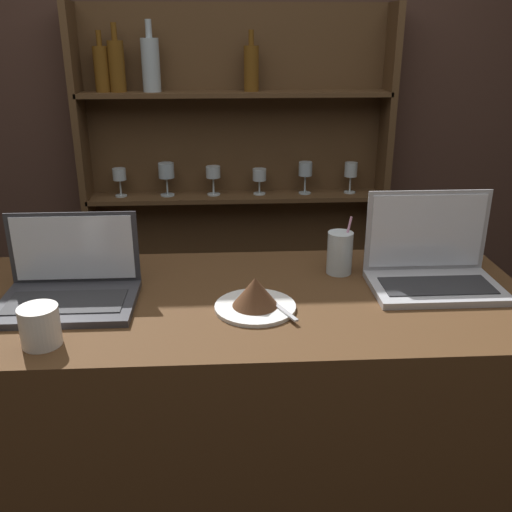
# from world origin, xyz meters

# --- Properties ---
(bar_counter) EXTENTS (1.63, 0.64, 1.09)m
(bar_counter) POSITION_xyz_m (0.00, 0.32, 0.55)
(bar_counter) COLOR #4C3019
(bar_counter) RESTS_ON ground_plane
(back_wall) EXTENTS (7.00, 0.06, 2.70)m
(back_wall) POSITION_xyz_m (0.00, 1.68, 1.35)
(back_wall) COLOR #4C3328
(back_wall) RESTS_ON ground_plane
(back_shelf) EXTENTS (1.40, 0.18, 1.86)m
(back_shelf) POSITION_xyz_m (0.06, 1.60, 0.98)
(back_shelf) COLOR brown
(back_shelf) RESTS_ON ground_plane
(laptop_near) EXTENTS (0.34, 0.24, 0.21)m
(laptop_near) POSITION_xyz_m (-0.38, 0.32, 1.14)
(laptop_near) COLOR #333338
(laptop_near) RESTS_ON bar_counter
(laptop_far) EXTENTS (0.34, 0.22, 0.25)m
(laptop_far) POSITION_xyz_m (0.57, 0.37, 1.15)
(laptop_far) COLOR #ADADB2
(laptop_far) RESTS_ON bar_counter
(cake_plate) EXTENTS (0.20, 0.20, 0.08)m
(cake_plate) POSITION_xyz_m (0.09, 0.25, 1.13)
(cake_plate) COLOR white
(cake_plate) RESTS_ON bar_counter
(water_glass) EXTENTS (0.07, 0.07, 0.17)m
(water_glass) POSITION_xyz_m (0.34, 0.47, 1.15)
(water_glass) COLOR silver
(water_glass) RESTS_ON bar_counter
(coffee_cup) EXTENTS (0.09, 0.09, 0.09)m
(coffee_cup) POSITION_xyz_m (-0.39, 0.10, 1.14)
(coffee_cup) COLOR silver
(coffee_cup) RESTS_ON bar_counter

